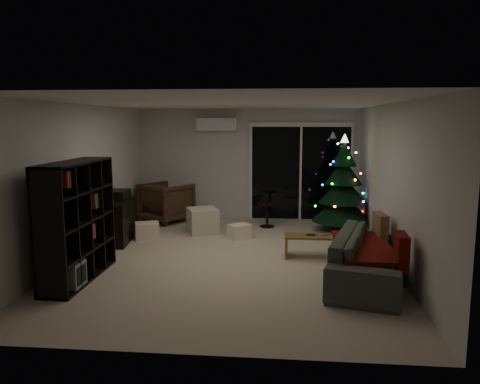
# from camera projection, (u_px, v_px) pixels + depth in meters

# --- Properties ---
(room) EXTENTS (6.50, 7.51, 2.60)m
(room) POSITION_uv_depth(u_px,v_px,m) (264.00, 185.00, 8.96)
(room) COLOR beige
(room) RESTS_ON ground
(bookshelf) EXTENTS (1.02, 1.71, 1.68)m
(bookshelf) POSITION_uv_depth(u_px,v_px,m) (63.00, 221.00, 6.55)
(bookshelf) COLOR black
(bookshelf) RESTS_ON floor
(media_cabinet) EXTENTS (0.62, 1.31, 0.79)m
(media_cabinet) POSITION_uv_depth(u_px,v_px,m) (118.00, 220.00, 8.72)
(media_cabinet) COLOR black
(media_cabinet) RESTS_ON floor
(stereo) EXTENTS (0.40, 0.47, 0.17)m
(stereo) POSITION_uv_depth(u_px,v_px,m) (117.00, 195.00, 8.65)
(stereo) COLOR black
(stereo) RESTS_ON media_cabinet
(armchair) EXTENTS (1.31, 1.31, 0.87)m
(armchair) POSITION_uv_depth(u_px,v_px,m) (166.00, 202.00, 10.41)
(armchair) COLOR #40251C
(armchair) RESTS_ON floor
(ottoman) EXTENTS (0.73, 0.73, 0.50)m
(ottoman) POSITION_uv_depth(u_px,v_px,m) (203.00, 221.00, 9.35)
(ottoman) COLOR beige
(ottoman) RESTS_ON floor
(cardboard_box_a) EXTENTS (0.52, 0.45, 0.31)m
(cardboard_box_a) POSITION_uv_depth(u_px,v_px,m) (147.00, 231.00, 8.91)
(cardboard_box_a) COLOR white
(cardboard_box_a) RESTS_ON floor
(cardboard_box_b) EXTENTS (0.48, 0.47, 0.27)m
(cardboard_box_b) POSITION_uv_depth(u_px,v_px,m) (239.00, 231.00, 8.95)
(cardboard_box_b) COLOR white
(cardboard_box_b) RESTS_ON floor
(side_table) EXTENTS (0.52, 0.52, 0.51)m
(side_table) POSITION_uv_depth(u_px,v_px,m) (267.00, 215.00, 9.89)
(side_table) COLOR black
(side_table) RESTS_ON floor
(floor_lamp) EXTENTS (0.30, 0.30, 1.85)m
(floor_lamp) POSITION_uv_depth(u_px,v_px,m) (184.00, 177.00, 11.05)
(floor_lamp) COLOR black
(floor_lamp) RESTS_ON floor
(sofa) EXTENTS (1.48, 2.48, 0.68)m
(sofa) POSITION_uv_depth(u_px,v_px,m) (370.00, 257.00, 6.53)
(sofa) COLOR #323B2D
(sofa) RESTS_ON floor
(sofa_throw) EXTENTS (0.73, 1.67, 0.06)m
(sofa_throw) POSITION_uv_depth(u_px,v_px,m) (364.00, 246.00, 6.52)
(sofa_throw) COLOR #590E07
(sofa_throw) RESTS_ON sofa
(cushion_a) EXTENTS (0.17, 0.46, 0.45)m
(cushion_a) POSITION_uv_depth(u_px,v_px,m) (380.00, 228.00, 7.11)
(cushion_a) COLOR brown
(cushion_a) RESTS_ON sofa
(cushion_b) EXTENTS (0.16, 0.45, 0.45)m
(cushion_b) POSITION_uv_depth(u_px,v_px,m) (401.00, 251.00, 5.83)
(cushion_b) COLOR #590E07
(cushion_b) RESTS_ON sofa
(coffee_table) EXTENTS (1.16, 0.40, 0.37)m
(coffee_table) POSITION_uv_depth(u_px,v_px,m) (320.00, 246.00, 7.69)
(coffee_table) COLOR olive
(coffee_table) RESTS_ON floor
(remote_a) EXTENTS (0.14, 0.04, 0.02)m
(remote_a) POSITION_uv_depth(u_px,v_px,m) (311.00, 235.00, 7.67)
(remote_a) COLOR black
(remote_a) RESTS_ON coffee_table
(remote_b) EXTENTS (0.14, 0.08, 0.02)m
(remote_b) POSITION_uv_depth(u_px,v_px,m) (326.00, 234.00, 7.70)
(remote_b) COLOR slate
(remote_b) RESTS_ON coffee_table
(christmas_tree) EXTENTS (1.51, 1.51, 1.97)m
(christmas_tree) POSITION_uv_depth(u_px,v_px,m) (343.00, 183.00, 9.37)
(christmas_tree) COLOR black
(christmas_tree) RESTS_ON floor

